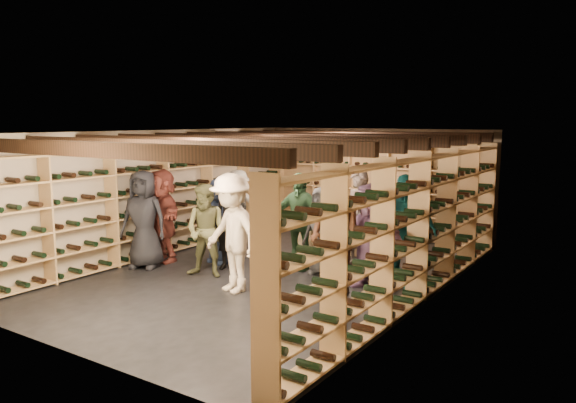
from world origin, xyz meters
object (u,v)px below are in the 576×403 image
Objects in this scene: crate_loose at (389,248)px; crate_stack_left at (351,237)px; person_5 at (162,215)px; person_8 at (335,234)px; person_1 at (231,221)px; crate_stack_right at (310,239)px; person_4 at (403,231)px; person_3 at (232,233)px; person_6 at (221,221)px; person_7 at (358,219)px; person_10 at (299,221)px; person_0 at (144,219)px; person_2 at (207,231)px; person_12 at (323,231)px; person_11 at (369,237)px; person_9 at (238,208)px.

crate_stack_left is at bearing -135.74° from crate_loose.
person_8 is at bearing 20.23° from person_5.
person_5 reaches higher than person_1.
person_4 reaches higher than crate_stack_right.
person_6 is at bearing 151.40° from person_3.
person_10 is (-0.83, -0.65, -0.01)m from person_7.
person_0 is (-2.59, -2.90, 0.53)m from crate_stack_left.
person_2 is 1.61m from person_10.
person_7 is 0.95× the size of person_8.
person_0 is at bearing -167.67° from person_4.
person_1 is 1.62m from person_12.
crate_loose is 0.28× the size of person_3.
person_8 reaches higher than crate_stack_right.
person_1 is 1.48m from person_5.
person_11 is at bearing -6.13° from person_1.
crate_loose is at bearing 44.58° from person_1.
person_5 is 3.60m from person_8.
person_6 is at bearing 44.98° from person_5.
person_10 is at bearing 34.66° from person_2.
person_3 reaches higher than person_9.
person_12 is at bearing -12.45° from person_10.
crate_loose is 4.43m from person_5.
crate_stack_right is at bearing 28.03° from person_0.
person_0 is 1.01× the size of person_1.
person_10 reaches higher than crate_loose.
person_10 is 1.01× the size of person_11.
person_8 is 0.55m from person_11.
crate_loose is 2.21m from person_12.
person_6 is at bearing 99.36° from person_2.
crate_stack_left is at bearing 60.76° from person_6.
crate_stack_left is at bearing 98.02° from person_3.
crate_stack_left is 1.10m from person_7.
person_9 is at bearing 96.50° from person_5.
person_10 is at bearing -42.68° from person_9.
person_0 reaches higher than person_12.
person_9 is at bearing 142.51° from person_3.
person_2 is at bearing -11.99° from person_0.
person_3 is 2.41m from person_5.
person_5 is 1.01× the size of person_10.
crate_stack_left is at bearing 48.59° from crate_stack_right.
crate_stack_left is 2.31m from person_4.
crate_stack_right is 1.23m from person_7.
person_9 is at bearing -164.80° from crate_stack_left.
person_4 is 4.06m from person_9.
person_1 is at bearing -113.74° from crate_stack_right.
person_8 is 1.08× the size of person_11.
person_7 is 1.15× the size of person_12.
person_11 is at bearing -19.84° from person_10.
person_8 is (3.60, 0.05, 0.05)m from person_5.
person_7 is at bearing 142.01° from person_4.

